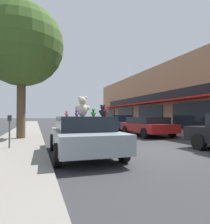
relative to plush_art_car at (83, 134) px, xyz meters
name	(u,v)px	position (x,y,z in m)	size (l,w,h in m)	color
ground_plane	(153,151)	(2.80, 0.00, -0.73)	(260.00, 260.00, 0.00)	#333335
sidewalk_near	(7,158)	(-2.36, 0.00, -0.66)	(2.41, 90.00, 0.12)	gray
plush_art_car	(83,134)	(0.00, 0.00, 0.00)	(2.20, 4.39, 1.35)	#8C999E
teddy_bear_giant	(82,107)	(0.01, 0.17, 0.97)	(0.54, 0.35, 0.72)	beige
teddy_bear_black	(103,111)	(0.48, -0.70, 0.80)	(0.28, 0.24, 0.38)	black
teddy_bear_pink	(67,113)	(-0.53, 0.27, 0.72)	(0.16, 0.11, 0.21)	pink
teddy_bear_green	(93,113)	(0.37, 0.01, 0.76)	(0.21, 0.13, 0.29)	green
teddy_bear_white	(77,113)	(-0.12, 0.54, 0.74)	(0.15, 0.19, 0.26)	white
teddy_bear_red	(105,112)	(0.69, -0.29, 0.78)	(0.25, 0.17, 0.34)	red
teddy_bear_purple	(77,113)	(-0.29, -0.29, 0.73)	(0.15, 0.16, 0.23)	purple
parked_car_far_center	(147,125)	(5.60, 5.09, 0.00)	(2.20, 4.29, 1.29)	maroon
parked_car_far_right	(116,122)	(5.60, 10.58, 0.06)	(2.18, 4.78, 1.44)	#1E4793
street_tree	(22,45)	(-2.33, 5.37, 4.66)	(4.69, 4.69, 7.63)	brown
parking_meter	(10,127)	(-2.51, 1.76, 0.21)	(0.14, 0.10, 1.27)	#4C4C51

